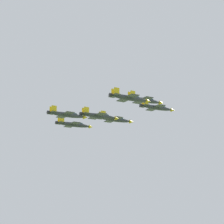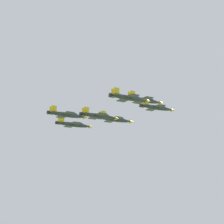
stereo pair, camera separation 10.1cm
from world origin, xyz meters
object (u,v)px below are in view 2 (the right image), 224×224
(jet_lead, at_px, (157,108))
(jet_slot_rear, at_px, (99,116))
(jet_left_wingman, at_px, (115,119))
(jet_right_outer, at_px, (130,98))
(jet_left_outer, at_px, (74,125))
(jet_right_wingman, at_px, (144,100))
(jet_trailing, at_px, (67,115))

(jet_lead, bearing_deg, jet_slot_rear, -179.36)
(jet_left_wingman, bearing_deg, jet_right_outer, -111.49)
(jet_left_wingman, distance_m, jet_left_outer, 18.59)
(jet_lead, relative_size, jet_right_outer, 1.00)
(jet_right_wingman, distance_m, jet_trailing, 31.44)
(jet_right_wingman, height_order, jet_slot_rear, jet_right_wingman)
(jet_left_wingman, bearing_deg, jet_trailing, -157.05)
(jet_left_outer, relative_size, jet_trailing, 1.05)
(jet_left_outer, bearing_deg, jet_trailing, -119.87)
(jet_trailing, bearing_deg, jet_right_wingman, -23.56)
(jet_right_wingman, xyz_separation_m, jet_left_outer, (5.18, -38.32, -4.11))
(jet_right_wingman, bearing_deg, jet_trailing, 156.42)
(jet_left_wingman, bearing_deg, jet_slot_rear, -139.71)
(jet_left_wingman, relative_size, jet_trailing, 1.05)
(jet_lead, xyz_separation_m, jet_slot_rear, (27.43, -6.69, -7.28))
(jet_lead, bearing_deg, jet_left_wingman, 140.27)
(jet_slot_rear, bearing_deg, jet_trailing, -178.90)
(jet_right_wingman, distance_m, jet_right_outer, 19.00)
(jet_left_wingman, distance_m, jet_slot_rear, 18.76)
(jet_right_wingman, relative_size, jet_slot_rear, 1.00)
(jet_left_outer, height_order, jet_trailing, jet_left_outer)
(jet_left_outer, bearing_deg, jet_right_outer, -89.40)
(jet_right_wingman, xyz_separation_m, jet_trailing, (24.59, -18.35, -6.88))
(jet_right_outer, distance_m, jet_trailing, 27.97)
(jet_left_outer, distance_m, jet_trailing, 27.98)
(jet_right_wingman, bearing_deg, jet_left_outer, 110.85)
(jet_left_wingman, xyz_separation_m, jet_trailing, (30.28, 4.97, -4.22))
(jet_lead, distance_m, jet_right_wingman, 18.61)
(jet_slot_rear, distance_m, jet_trailing, 14.18)
(jet_left_outer, relative_size, jet_right_outer, 1.02)
(jet_left_outer, xyz_separation_m, jet_right_outer, (11.37, 46.63, -0.12))
(jet_right_wingman, distance_m, jet_left_outer, 38.89)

